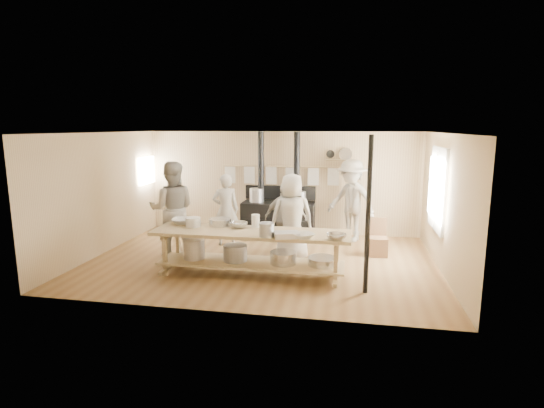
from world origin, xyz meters
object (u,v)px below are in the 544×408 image
at_px(cook_right, 286,218).
at_px(roasting_pan, 287,235).
at_px(cook_by_window, 351,200).
at_px(chair, 378,245).
at_px(cook_far_left, 226,210).
at_px(cook_left, 172,209).
at_px(prep_table, 250,248).
at_px(stove, 278,215).
at_px(cook_center, 292,217).

xyz_separation_m(cook_right, roasting_pan, (0.29, -1.85, 0.12)).
xyz_separation_m(cook_by_window, roasting_pan, (-1.09, -3.18, -0.08)).
bearing_deg(chair, cook_by_window, 113.55).
height_order(cook_far_left, roasting_pan, cook_far_left).
xyz_separation_m(cook_left, cook_by_window, (3.73, 1.88, -0.02)).
bearing_deg(roasting_pan, chair, 50.74).
relative_size(prep_table, cook_far_left, 2.17).
distance_m(stove, cook_far_left, 1.53).
distance_m(cook_left, roasting_pan, 2.94).
distance_m(prep_table, cook_left, 2.21).
bearing_deg(cook_far_left, prep_table, 97.97).
bearing_deg(cook_right, cook_center, 114.41).
distance_m(stove, chair, 2.73).
bearing_deg(cook_by_window, cook_far_left, -129.83).
height_order(cook_left, roasting_pan, cook_left).
bearing_deg(chair, roasting_pan, -133.00).
xyz_separation_m(prep_table, cook_center, (0.61, 1.08, 0.38)).
distance_m(prep_table, cook_center, 1.30).
bearing_deg(stove, chair, -28.60).
distance_m(cook_by_window, roasting_pan, 3.36).
xyz_separation_m(cook_left, cook_center, (2.54, 0.11, -0.11)).
relative_size(stove, prep_table, 0.72).
xyz_separation_m(prep_table, cook_left, (-1.92, 0.97, 0.49)).
xyz_separation_m(cook_far_left, cook_center, (1.66, -0.86, 0.07)).
xyz_separation_m(prep_table, chair, (2.39, 1.72, -0.28)).
bearing_deg(roasting_pan, cook_by_window, 71.11).
height_order(cook_by_window, chair, cook_by_window).
bearing_deg(cook_far_left, stove, -154.56).
relative_size(prep_table, chair, 4.49).
height_order(cook_left, cook_right, cook_left).
bearing_deg(prep_table, roasting_pan, -24.78).
relative_size(stove, roasting_pan, 6.08).
height_order(cook_far_left, cook_center, cook_center).
relative_size(chair, roasting_pan, 1.87).
xyz_separation_m(cook_right, cook_by_window, (1.38, 1.33, 0.20)).
bearing_deg(cook_left, cook_by_window, -169.94).
relative_size(cook_left, cook_center, 1.12).
bearing_deg(cook_by_window, roasting_pan, -76.39).
height_order(cook_far_left, chair, cook_far_left).
bearing_deg(prep_table, chair, 35.71).
bearing_deg(stove, cook_by_window, -5.32).
distance_m(cook_far_left, cook_center, 1.87).
bearing_deg(cook_center, stove, -88.04).
bearing_deg(cook_left, stove, -149.95).
xyz_separation_m(cook_far_left, cook_left, (-0.88, -0.97, 0.18)).
height_order(cook_center, roasting_pan, cook_center).
relative_size(stove, chair, 3.25).
bearing_deg(cook_far_left, roasting_pan, 107.45).
bearing_deg(cook_right, cook_far_left, -15.63).
distance_m(cook_right, roasting_pan, 1.87).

